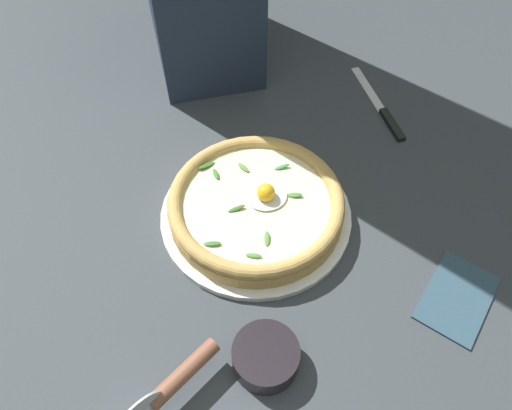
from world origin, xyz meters
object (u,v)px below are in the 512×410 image
(pizza, at_px, (256,204))
(table_knife, at_px, (384,112))
(pizza_cutter, at_px, (171,385))
(side_bowl, at_px, (266,357))
(folded_napkin, at_px, (458,297))

(pizza, distance_m, table_knife, 0.37)
(pizza_cutter, bearing_deg, side_bowl, 177.01)
(pizza, relative_size, pizza_cutter, 1.82)
(table_knife, bearing_deg, folded_napkin, 73.00)
(pizza, height_order, pizza_cutter, pizza_cutter)
(side_bowl, height_order, pizza_cutter, pizza_cutter)
(side_bowl, bearing_deg, folded_napkin, 175.43)
(pizza, xyz_separation_m, folded_napkin, (-0.22, 0.26, -0.03))
(pizza, xyz_separation_m, pizza_cutter, (0.22, 0.23, 0.01))
(pizza_cutter, bearing_deg, folded_napkin, 175.90)
(side_bowl, xyz_separation_m, table_knife, (-0.43, -0.37, -0.02))
(side_bowl, distance_m, folded_napkin, 0.31)
(table_knife, bearing_deg, pizza, 21.72)
(side_bowl, height_order, folded_napkin, side_bowl)
(folded_napkin, bearing_deg, side_bowl, -4.57)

